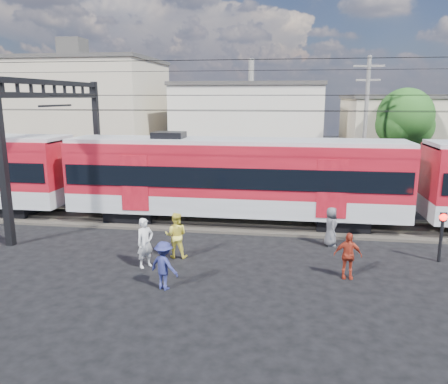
{
  "coord_description": "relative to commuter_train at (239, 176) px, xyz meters",
  "views": [
    {
      "loc": [
        1.51,
        -12.53,
        6.12
      ],
      "look_at": [
        -1.12,
        5.0,
        2.25
      ],
      "focal_mm": 35.0,
      "sensor_mm": 36.0,
      "label": 1
    }
  ],
  "objects": [
    {
      "name": "utility_pole_mid",
      "position": [
        6.85,
        7.0,
        2.13
      ],
      "size": [
        1.8,
        0.24,
        8.5
      ],
      "color": "slate",
      "rests_on": "ground"
    },
    {
      "name": "building_west",
      "position": [
        -16.15,
        16.0,
        2.25
      ],
      "size": [
        14.28,
        10.2,
        9.3
      ],
      "color": "#B8A88D",
      "rests_on": "ground"
    },
    {
      "name": "tree_near",
      "position": [
        10.04,
        10.09,
        2.26
      ],
      "size": [
        3.82,
        3.64,
        6.72
      ],
      "color": "#382619",
      "rests_on": "ground"
    },
    {
      "name": "pedestrian_d",
      "position": [
        4.46,
        -5.94,
        -1.59
      ],
      "size": [
        0.97,
        0.43,
        1.63
      ],
      "primitive_type": "imported",
      "rotation": [
        0.0,
        0.0,
        0.03
      ],
      "color": "maroon",
      "rests_on": "ground"
    },
    {
      "name": "pedestrian_a",
      "position": [
        -2.73,
        -5.98,
        -1.48
      ],
      "size": [
        0.77,
        0.8,
        1.84
      ],
      "primitive_type": "imported",
      "rotation": [
        0.0,
        0.0,
        0.88
      ],
      "color": "silver",
      "rests_on": "ground"
    },
    {
      "name": "building_midwest",
      "position": [
        -1.15,
        19.0,
        1.25
      ],
      "size": [
        12.24,
        12.24,
        7.3
      ],
      "color": "beige",
      "rests_on": "ground"
    },
    {
      "name": "catenary",
      "position": [
        -7.8,
        -0.0,
        2.73
      ],
      "size": [
        70.0,
        9.3,
        7.52
      ],
      "color": "black",
      "rests_on": "ground"
    },
    {
      "name": "ground",
      "position": [
        0.85,
        -8.0,
        -2.4
      ],
      "size": [
        120.0,
        120.0,
        0.0
      ],
      "primitive_type": "plane",
      "color": "black",
      "rests_on": "ground"
    },
    {
      "name": "crossing_signal",
      "position": [
        8.11,
        -3.87,
        -1.06
      ],
      "size": [
        0.28,
        0.28,
        1.93
      ],
      "color": "black",
      "rests_on": "ground"
    },
    {
      "name": "pedestrian_b",
      "position": [
        -1.86,
        -4.88,
        -1.51
      ],
      "size": [
        0.91,
        0.73,
        1.79
      ],
      "primitive_type": "imported",
      "rotation": [
        0.0,
        0.0,
        3.21
      ],
      "color": "#E2D346",
      "rests_on": "ground"
    },
    {
      "name": "rail_near",
      "position": [
        0.85,
        -0.75,
        -2.22
      ],
      "size": [
        70.0,
        0.12,
        0.12
      ],
      "primitive_type": "cube",
      "color": "#59544C",
      "rests_on": "track_bed"
    },
    {
      "name": "rail_far",
      "position": [
        0.85,
        0.75,
        -2.22
      ],
      "size": [
        70.0,
        0.12,
        0.12
      ],
      "primitive_type": "cube",
      "color": "#59544C",
      "rests_on": "track_bed"
    },
    {
      "name": "pedestrian_c",
      "position": [
        -1.51,
        -7.73,
        -1.6
      ],
      "size": [
        1.19,
        0.96,
        1.61
      ],
      "primitive_type": "imported",
      "rotation": [
        0.0,
        0.0,
        2.73
      ],
      "color": "navy",
      "rests_on": "ground"
    },
    {
      "name": "pedestrian_e",
      "position": [
        4.19,
        -2.58,
        -1.58
      ],
      "size": [
        0.65,
        0.88,
        1.65
      ],
      "primitive_type": "imported",
      "rotation": [
        0.0,
        0.0,
        1.73
      ],
      "color": "#4A4B4F",
      "rests_on": "ground"
    },
    {
      "name": "track_bed",
      "position": [
        0.85,
        0.0,
        -2.34
      ],
      "size": [
        70.0,
        3.4,
        0.12
      ],
      "primitive_type": "cube",
      "color": "#2D2823",
      "rests_on": "ground"
    },
    {
      "name": "commuter_train",
      "position": [
        0.0,
        0.0,
        0.0
      ],
      "size": [
        50.3,
        3.08,
        4.17
      ],
      "color": "black",
      "rests_on": "ground"
    }
  ]
}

